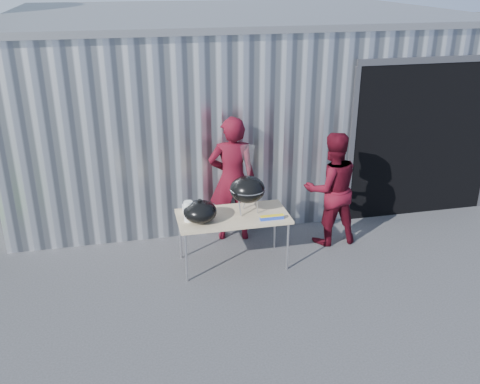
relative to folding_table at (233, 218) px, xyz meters
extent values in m
plane|color=#363639|center=(0.05, -0.71, -0.71)|extent=(80.00, 80.00, 0.00)
cube|color=silver|center=(0.85, 3.99, 0.79)|extent=(8.00, 6.00, 3.00)
cube|color=slate|center=(0.85, 3.99, 2.34)|extent=(8.20, 6.20, 0.10)
cube|color=black|center=(3.35, 1.56, 0.54)|extent=(2.40, 1.20, 2.50)
cube|color=#4C4C51|center=(3.35, 0.99, 1.84)|extent=(2.52, 0.08, 0.10)
cube|color=tan|center=(0.00, 0.00, 0.02)|extent=(1.50, 0.75, 0.04)
cylinder|color=silver|center=(-0.69, -0.31, -0.35)|extent=(0.03, 0.03, 0.71)
cylinder|color=silver|center=(0.69, -0.31, -0.35)|extent=(0.03, 0.03, 0.71)
cylinder|color=silver|center=(-0.69, 0.32, -0.35)|extent=(0.03, 0.03, 0.71)
cylinder|color=silver|center=(0.69, 0.32, -0.35)|extent=(0.03, 0.03, 0.71)
ellipsoid|color=black|center=(0.21, 0.03, 0.39)|extent=(0.47, 0.47, 0.36)
cylinder|color=silver|center=(0.21, 0.03, 0.40)|extent=(0.48, 0.48, 0.02)
cylinder|color=silver|center=(0.21, 0.03, 0.41)|extent=(0.46, 0.46, 0.01)
cylinder|color=silver|center=(0.21, 0.17, 0.16)|extent=(0.02, 0.02, 0.24)
cylinder|color=silver|center=(0.09, -0.04, 0.16)|extent=(0.02, 0.02, 0.24)
cylinder|color=silver|center=(0.33, -0.04, 0.16)|extent=(0.02, 0.02, 0.24)
cylinder|color=#BD7444|center=(0.06, 0.03, 0.43)|extent=(0.02, 0.14, 0.02)
cylinder|color=#BD7444|center=(0.10, 0.03, 0.43)|extent=(0.02, 0.14, 0.02)
cylinder|color=#BD7444|center=(0.13, 0.03, 0.43)|extent=(0.02, 0.14, 0.02)
cylinder|color=#BD7444|center=(0.17, 0.03, 0.43)|extent=(0.02, 0.14, 0.02)
cylinder|color=#BD7444|center=(0.21, 0.03, 0.43)|extent=(0.02, 0.14, 0.02)
cylinder|color=#BD7444|center=(0.24, 0.03, 0.43)|extent=(0.02, 0.14, 0.02)
cylinder|color=#BD7444|center=(0.28, 0.03, 0.43)|extent=(0.02, 0.14, 0.02)
cylinder|color=#BD7444|center=(0.32, 0.03, 0.43)|extent=(0.02, 0.14, 0.02)
cylinder|color=#BD7444|center=(0.36, 0.03, 0.43)|extent=(0.02, 0.14, 0.02)
cone|color=silver|center=(0.21, 0.03, 0.71)|extent=(0.20, 0.20, 0.55)
ellipsoid|color=black|center=(-0.46, -0.10, 0.18)|extent=(0.44, 0.44, 0.29)
cylinder|color=black|center=(-0.46, -0.10, 0.34)|extent=(0.05, 0.05, 0.03)
cylinder|color=white|center=(-0.61, -0.05, 0.18)|extent=(0.12, 0.12, 0.28)
cube|color=white|center=(-0.55, 0.22, 0.09)|extent=(0.20, 0.15, 0.10)
cube|color=#1C3BB9|center=(0.48, -0.25, 0.07)|extent=(0.32, 0.06, 0.05)
cube|color=yellow|center=(0.48, -0.25, 0.10)|extent=(0.32, 0.06, 0.01)
imported|color=#480814|center=(0.16, 0.78, 0.24)|extent=(0.75, 0.55, 1.91)
imported|color=#480814|center=(1.54, 0.35, 0.14)|extent=(0.84, 0.67, 1.71)
camera|label=1|loc=(-1.34, -6.39, 3.14)|focal=40.00mm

